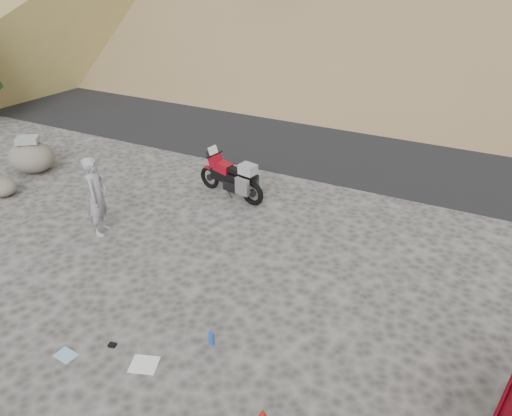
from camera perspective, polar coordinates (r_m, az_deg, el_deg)
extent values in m
plane|color=#3C3A37|center=(9.89, -11.23, -8.10)|extent=(140.00, 140.00, 0.00)
cube|color=black|center=(16.97, 7.24, 8.44)|extent=(120.00, 7.00, 0.05)
torus|color=black|center=(13.03, -5.31, 3.50)|extent=(0.62, 0.24, 0.61)
cylinder|color=black|center=(13.03, -5.31, 3.50)|extent=(0.19, 0.09, 0.18)
torus|color=black|center=(12.17, -0.42, 1.71)|extent=(0.66, 0.26, 0.65)
cylinder|color=black|center=(12.17, -0.42, 1.71)|extent=(0.21, 0.12, 0.20)
cylinder|color=black|center=(12.84, -5.14, 4.79)|extent=(0.35, 0.13, 0.75)
cylinder|color=black|center=(12.62, -4.78, 6.10)|extent=(0.16, 0.57, 0.04)
cube|color=black|center=(12.51, -3.05, 3.50)|extent=(1.13, 0.45, 0.28)
cube|color=black|center=(12.54, -2.71, 2.63)|extent=(0.46, 0.36, 0.26)
cube|color=maroon|center=(12.55, -3.80, 4.71)|extent=(0.53, 0.37, 0.29)
cube|color=maroon|center=(12.66, -4.66, 5.46)|extent=(0.34, 0.37, 0.33)
cube|color=silver|center=(12.61, -4.92, 6.53)|extent=(0.16, 0.29, 0.23)
cube|color=black|center=(12.27, -2.27, 4.27)|extent=(0.54, 0.31, 0.11)
cube|color=black|center=(12.08, -1.00, 3.68)|extent=(0.35, 0.23, 0.09)
cube|color=silver|center=(11.97, -1.59, 2.45)|extent=(0.38, 0.19, 0.42)
cube|color=silver|center=(12.30, -0.15, 3.23)|extent=(0.38, 0.19, 0.42)
cube|color=gray|center=(11.99, -0.94, 4.45)|extent=(0.45, 0.39, 0.24)
cube|color=maroon|center=(12.91, -5.36, 4.61)|extent=(0.29, 0.17, 0.04)
cylinder|color=black|center=(12.47, -3.04, 1.66)|extent=(0.06, 0.19, 0.34)
cylinder|color=silver|center=(12.16, -1.48, 2.02)|extent=(0.43, 0.17, 0.12)
imported|color=gray|center=(11.70, -17.05, -2.61)|extent=(0.64, 0.77, 1.81)
ellipsoid|color=#56504A|center=(15.23, -24.28, 5.33)|extent=(1.64, 1.53, 0.85)
cube|color=gray|center=(15.05, -24.68, 7.13)|extent=(0.82, 0.78, 0.18)
ellipsoid|color=#56504A|center=(14.18, -27.00, 2.14)|extent=(0.78, 0.70, 0.45)
cube|color=white|center=(8.28, -12.66, -17.04)|extent=(0.52, 0.49, 0.01)
cylinder|color=#1B47A7|center=(8.37, -5.13, -14.61)|extent=(0.09, 0.09, 0.24)
cone|color=#A8140B|center=(7.39, 0.76, -22.47)|extent=(0.18, 0.18, 0.18)
cube|color=black|center=(8.68, -16.11, -14.81)|extent=(0.13, 0.11, 0.04)
cube|color=#86B1D0|center=(8.76, -20.91, -15.45)|extent=(0.36, 0.28, 0.01)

